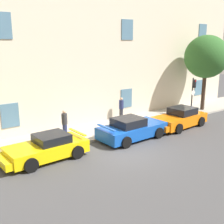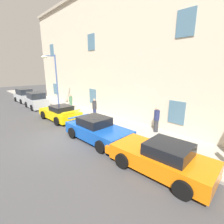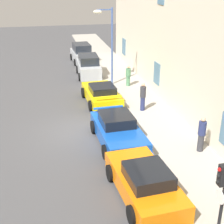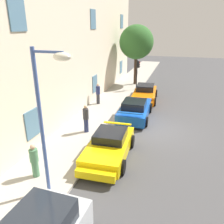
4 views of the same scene
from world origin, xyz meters
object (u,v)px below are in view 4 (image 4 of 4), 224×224
Objects in this scene: sportscar_white_middle at (145,94)px; pedestrian_strolling at (98,94)px; pedestrian_bystander at (86,118)px; pedestrian_admiring at (34,160)px; street_lamp at (49,100)px; sportscar_yellow_flank at (135,109)px; traffic_light at (138,70)px; tree_near_kerb at (136,42)px; sportscar_red_lead at (108,148)px.

pedestrian_strolling is (-2.38, 3.62, 0.42)m from sportscar_white_middle.
pedestrian_admiring is at bearing 175.59° from pedestrian_bystander.
street_lamp reaches higher than pedestrian_admiring.
pedestrian_bystander is (-3.67, 2.39, 0.42)m from sportscar_yellow_flank.
pedestrian_bystander reaches higher than sportscar_white_middle.
traffic_light reaches higher than sportscar_white_middle.
sportscar_white_middle is at bearing -5.54° from street_lamp.
sportscar_yellow_flank is 10.71m from tree_near_kerb.
street_lamp is at bearing -168.49° from pedestrian_bystander.
sportscar_red_lead is 2.92× the size of pedestrian_admiring.
sportscar_white_middle is 2.75× the size of pedestrian_strolling.
sportscar_red_lead is 8.45m from pedestrian_strolling.
tree_near_kerb is 3.69× the size of pedestrian_strolling.
sportscar_white_middle is 7.21m from tree_near_kerb.
pedestrian_admiring reaches higher than sportscar_white_middle.
sportscar_red_lead is 0.81× the size of street_lamp.
pedestrian_bystander reaches higher than pedestrian_strolling.
sportscar_yellow_flank is 4.40m from pedestrian_bystander.
pedestrian_admiring is 10.30m from pedestrian_strolling.
sportscar_red_lead is 0.71× the size of tree_near_kerb.
pedestrian_admiring reaches higher than sportscar_red_lead.
pedestrian_strolling reaches higher than pedestrian_admiring.
street_lamp is 3.19× the size of pedestrian_bystander.
street_lamp reaches higher than sportscar_white_middle.
sportscar_white_middle is 4.35m from pedestrian_strolling.
street_lamp is (-9.23, 1.25, 3.42)m from sportscar_yellow_flank.
pedestrian_admiring is (-15.86, 1.50, -1.30)m from traffic_light.
street_lamp is at bearing -115.34° from pedestrian_admiring.
pedestrian_strolling is at bearing 11.92° from street_lamp.
sportscar_yellow_flank is 0.87× the size of street_lamp.
traffic_light is at bearing -22.47° from pedestrian_strolling.
pedestrian_strolling is at bearing 63.85° from sportscar_yellow_flank.
tree_near_kerb reaches higher than sportscar_red_lead.
traffic_light is 11.14m from pedestrian_bystander.
sportscar_red_lead is 10.12m from sportscar_white_middle.
traffic_light is at bearing -5.39° from pedestrian_admiring.
pedestrian_strolling is 5.56m from pedestrian_bystander.
traffic_light is 6.16m from pedestrian_strolling.
sportscar_red_lead is 4.85m from street_lamp.
sportscar_white_middle is 3.07× the size of pedestrian_admiring.
pedestrian_admiring is 0.89× the size of pedestrian_strolling.
pedestrian_strolling reaches higher than sportscar_red_lead.
tree_near_kerb is 2.11× the size of traffic_light.
pedestrian_admiring is (-18.20, 0.80, -3.83)m from tree_near_kerb.
sportscar_yellow_flank is at bearing -33.00° from pedestrian_bystander.
street_lamp is at bearing 172.26° from sportscar_yellow_flank.
pedestrian_admiring is at bearing 134.66° from sportscar_red_lead.
pedestrian_strolling is (7.73, 3.38, 0.44)m from sportscar_red_lead.
pedestrian_bystander is at bearing -4.41° from pedestrian_admiring.
sportscar_white_middle is 8.19m from pedestrian_bystander.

